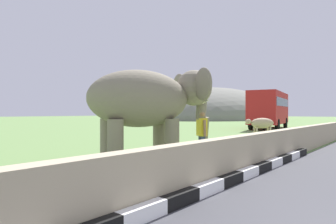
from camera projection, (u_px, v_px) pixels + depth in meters
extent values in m
cube|color=white|center=(143.00, 213.00, 4.17)|extent=(0.90, 0.20, 0.24)
cube|color=black|center=(180.00, 199.00, 4.87)|extent=(0.90, 0.20, 0.24)
cube|color=white|center=(208.00, 188.00, 5.56)|extent=(0.90, 0.20, 0.24)
cube|color=black|center=(230.00, 180.00, 6.25)|extent=(0.90, 0.20, 0.24)
cube|color=white|center=(248.00, 173.00, 6.94)|extent=(0.90, 0.20, 0.24)
cube|color=black|center=(262.00, 168.00, 7.63)|extent=(0.90, 0.20, 0.24)
cube|color=white|center=(274.00, 163.00, 8.33)|extent=(0.90, 0.20, 0.24)
cube|color=black|center=(284.00, 159.00, 9.02)|extent=(0.90, 0.20, 0.24)
cube|color=white|center=(293.00, 156.00, 9.71)|extent=(0.90, 0.20, 0.24)
cube|color=black|center=(300.00, 153.00, 10.40)|extent=(0.90, 0.20, 0.24)
cube|color=tan|center=(220.00, 160.00, 6.52)|extent=(28.00, 0.36, 1.00)
cylinder|color=gray|center=(160.00, 140.00, 9.29)|extent=(0.44, 0.44, 1.40)
cylinder|color=gray|center=(172.00, 142.00, 8.48)|extent=(0.44, 0.44, 1.40)
cylinder|color=gray|center=(108.00, 142.00, 8.57)|extent=(0.44, 0.44, 1.40)
cylinder|color=gray|center=(115.00, 145.00, 7.75)|extent=(0.44, 0.44, 1.40)
ellipsoid|color=gray|center=(140.00, 99.00, 8.52)|extent=(3.49, 2.76, 1.70)
sphere|color=gray|center=(194.00, 88.00, 9.32)|extent=(1.16, 1.16, 1.16)
ellipsoid|color=#D84C8C|center=(202.00, 84.00, 9.45)|extent=(0.60, 0.73, 0.44)
ellipsoid|color=gray|center=(179.00, 88.00, 9.97)|extent=(0.60, 0.92, 1.00)
ellipsoid|color=gray|center=(203.00, 84.00, 8.56)|extent=(0.60, 0.92, 1.00)
cylinder|color=gray|center=(202.00, 105.00, 9.45)|extent=(0.49, 0.54, 0.98)
cylinder|color=gray|center=(205.00, 129.00, 9.50)|extent=(0.38, 0.43, 0.83)
cone|color=beige|center=(196.00, 102.00, 9.68)|extent=(0.37, 0.57, 0.22)
cone|color=beige|center=(205.00, 102.00, 9.17)|extent=(0.37, 0.57, 0.22)
cylinder|color=navy|center=(201.00, 148.00, 9.50)|extent=(0.15, 0.15, 0.82)
cylinder|color=navy|center=(203.00, 149.00, 9.30)|extent=(0.15, 0.15, 0.82)
cube|color=yellow|center=(202.00, 127.00, 9.40)|extent=(0.43, 0.46, 0.58)
cylinder|color=#9E7251|center=(199.00, 127.00, 9.65)|extent=(0.15, 0.16, 0.53)
cylinder|color=#9E7251|center=(205.00, 128.00, 9.15)|extent=(0.15, 0.16, 0.53)
sphere|color=#9E7251|center=(202.00, 114.00, 9.40)|extent=(0.23, 0.23, 0.23)
cube|color=#B21E1E|center=(269.00, 108.00, 27.94)|extent=(8.63, 3.97, 3.00)
cube|color=#3F5160|center=(269.00, 102.00, 27.94)|extent=(7.99, 3.89, 0.76)
cylinder|color=black|center=(262.00, 122.00, 30.83)|extent=(1.04, 0.48, 1.00)
cylinder|color=black|center=(285.00, 123.00, 29.70)|extent=(1.04, 0.48, 1.00)
cylinder|color=black|center=(251.00, 124.00, 26.18)|extent=(1.04, 0.48, 1.00)
cylinder|color=black|center=(277.00, 125.00, 25.06)|extent=(1.04, 0.48, 1.00)
cylinder|color=tan|center=(257.00, 132.00, 18.03)|extent=(0.12, 0.12, 0.65)
cylinder|color=tan|center=(254.00, 132.00, 18.39)|extent=(0.12, 0.12, 0.65)
cylinder|color=tan|center=(270.00, 132.00, 18.15)|extent=(0.12, 0.12, 0.65)
cylinder|color=tan|center=(268.00, 132.00, 18.50)|extent=(0.12, 0.12, 0.65)
ellipsoid|color=tan|center=(262.00, 123.00, 18.27)|extent=(1.51, 1.46, 0.66)
ellipsoid|color=tan|center=(248.00, 122.00, 18.15)|extent=(0.47, 0.46, 0.32)
cylinder|color=tan|center=(267.00, 124.00, 29.68)|extent=(0.12, 0.12, 0.65)
cylinder|color=tan|center=(268.00, 125.00, 29.32)|extent=(0.12, 0.12, 0.65)
cylinder|color=tan|center=(258.00, 124.00, 29.71)|extent=(0.12, 0.12, 0.65)
cylinder|color=tan|center=(259.00, 125.00, 29.35)|extent=(0.12, 0.12, 0.65)
ellipsoid|color=tan|center=(263.00, 119.00, 29.52)|extent=(1.39, 1.56, 0.66)
ellipsoid|color=tan|center=(272.00, 118.00, 29.48)|extent=(0.45, 0.48, 0.32)
ellipsoid|color=slate|center=(212.00, 119.00, 67.82)|extent=(39.43, 31.54, 14.64)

